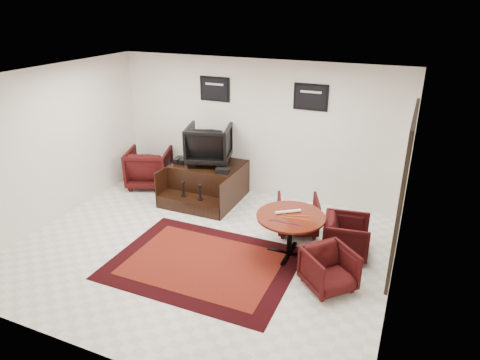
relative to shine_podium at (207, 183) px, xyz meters
name	(u,v)px	position (x,y,z in m)	size (l,w,h in m)	color
ground	(200,249)	(0.82, -1.84, -0.34)	(6.00, 6.00, 0.00)	white
room_shell	(224,148)	(1.22, -1.72, 1.45)	(6.02, 5.02, 2.81)	white
area_rug	(203,263)	(1.06, -2.20, -0.33)	(2.82, 2.11, 0.01)	black
shine_podium	(207,183)	(0.00, 0.00, 0.00)	(1.41, 1.46, 0.73)	black
shine_chair	(209,142)	(0.00, 0.15, 0.83)	(0.86, 0.80, 0.88)	black
shoes_pair	(181,160)	(-0.55, -0.08, 0.44)	(0.25, 0.30, 0.10)	black
polish_kit	(223,170)	(0.49, -0.25, 0.44)	(0.26, 0.18, 0.09)	black
umbrella_black	(166,175)	(-0.85, -0.20, 0.10)	(0.32, 0.12, 0.87)	black
umbrella_hooked	(174,173)	(-0.81, 0.06, 0.07)	(0.30, 0.11, 0.82)	black
armchair_side	(149,166)	(-1.46, 0.08, 0.13)	(0.90, 0.84, 0.92)	black
meeting_table	(290,220)	(2.22, -1.41, 0.29)	(1.08, 1.08, 0.71)	#4D120B
table_chair_back	(298,213)	(2.12, -0.62, 0.02)	(0.70, 0.66, 0.72)	black
table_chair_window	(347,235)	(3.06, -1.05, 0.02)	(0.70, 0.66, 0.72)	black
table_chair_corner	(329,267)	(2.99, -2.02, 0.00)	(0.65, 0.61, 0.67)	black
paper_roll	(288,212)	(2.16, -1.35, 0.40)	(0.05, 0.05, 0.42)	white
table_clutter	(292,219)	(2.28, -1.51, 0.38)	(0.57, 0.37, 0.01)	#D3540B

